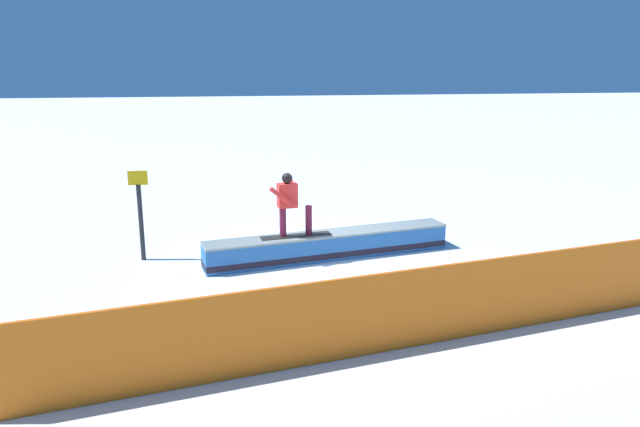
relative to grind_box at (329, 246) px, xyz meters
name	(u,v)px	position (x,y,z in m)	size (l,w,h in m)	color
ground_plane	(329,258)	(0.00, 0.00, -0.26)	(120.00, 120.00, 0.00)	white
grind_box	(329,246)	(0.00, 0.00, 0.00)	(5.47, 1.72, 0.57)	#2867B7
snowboarder	(290,203)	(0.87, 0.17, 1.05)	(1.54, 0.55, 1.37)	#292822
safety_fence	(381,313)	(0.00, 4.46, 0.36)	(10.46, 0.06, 1.23)	orange
trail_marker	(140,213)	(3.98, -0.48, 0.79)	(0.40, 0.10, 1.95)	#262628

